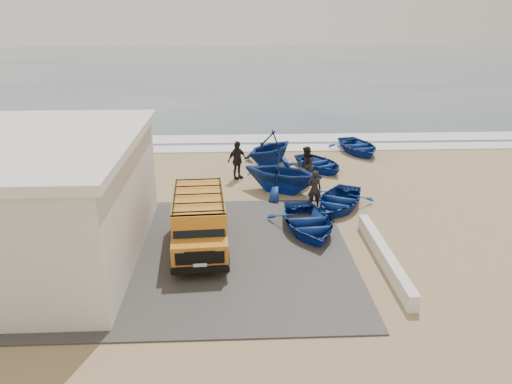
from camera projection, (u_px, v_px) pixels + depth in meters
name	position (u px, v px, depth m)	size (l,w,h in m)	color
ground	(238.00, 230.00, 19.76)	(160.00, 160.00, 0.00)	tan
slab	(182.00, 254.00, 17.80)	(12.00, 10.00, 0.05)	#413E3C
ocean	(233.00, 68.00, 72.21)	(180.00, 88.00, 0.01)	#385166
surf_line	(236.00, 149.00, 30.99)	(180.00, 1.60, 0.06)	white
surf_wash	(235.00, 139.00, 33.34)	(180.00, 2.20, 0.04)	white
building	(15.00, 200.00, 16.82)	(8.40, 9.40, 4.30)	silver
parapet	(384.00, 256.00, 17.07)	(0.35, 6.00, 0.55)	silver
van	(199.00, 220.00, 17.94)	(2.17, 4.85, 2.03)	orange
boat_near_left	(308.00, 222.00, 19.48)	(2.78, 3.89, 0.81)	navy
boat_near_right	(339.00, 200.00, 21.76)	(2.61, 3.65, 0.76)	navy
boat_mid_left	(282.00, 171.00, 23.48)	(3.33, 3.86, 2.03)	navy
boat_mid_right	(319.00, 163.00, 26.92)	(2.48, 3.47, 0.72)	navy
boat_far_left	(270.00, 148.00, 27.73)	(3.11, 3.61, 1.90)	navy
boat_far_right	(358.00, 146.00, 30.07)	(2.78, 3.89, 0.81)	navy
fisherman_front	(314.00, 189.00, 21.67)	(0.62, 0.41, 1.71)	black
fisherman_middle	(306.00, 166.00, 24.56)	(0.93, 0.72, 1.91)	black
fisherman_back	(237.00, 160.00, 25.33)	(1.16, 0.48, 1.98)	black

